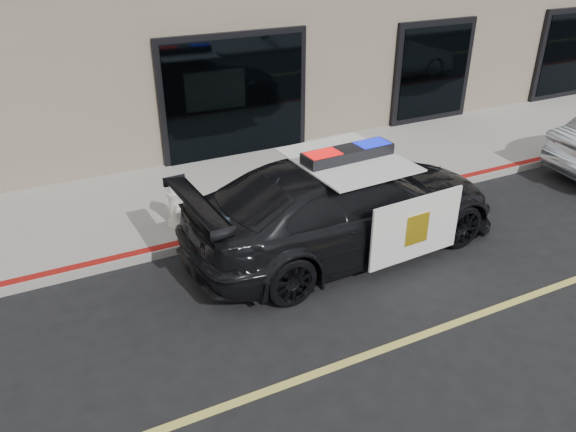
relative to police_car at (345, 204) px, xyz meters
name	(u,v)px	position (x,y,z in m)	size (l,w,h in m)	color
ground	(484,313)	(0.85, -2.47, -0.81)	(120.00, 120.00, 0.00)	black
sidewalk_n	(310,175)	(0.85, 2.78, -0.73)	(60.00, 3.50, 0.15)	gray
police_car	(345,204)	(0.00, 0.00, 0.00)	(2.86, 5.74, 1.80)	black
fire_hydrant	(177,205)	(-2.37, 1.76, -0.28)	(0.36, 0.50, 0.80)	silver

